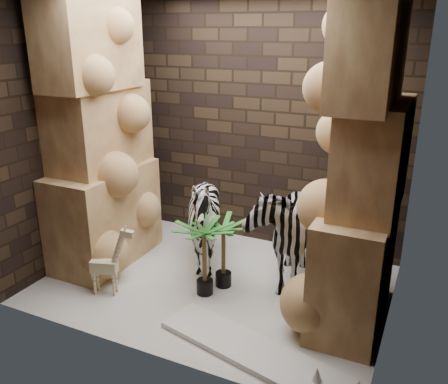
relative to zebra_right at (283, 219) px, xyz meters
The scene contains 13 objects.
floor 1.00m from the zebra_right, 146.53° to the right, with size 3.50×3.50×0.00m, color beige.
wall_back 1.31m from the zebra_right, 125.11° to the left, with size 3.50×3.50×0.00m, color #2E2116.
wall_front 1.93m from the zebra_right, 110.02° to the right, with size 3.50×3.50×0.00m, color #2E2116.
wall_left 2.51m from the zebra_right, behind, with size 3.00×3.00×0.00m, color #2E2116.
wall_right 1.46m from the zebra_right, 19.03° to the right, with size 3.00×3.00×0.00m, color #2E2116.
rock_pillar_left 2.19m from the zebra_right, 168.78° to the right, with size 0.68×1.30×3.00m, color #E1BD78, non-canonical shape.
rock_pillar_right 1.21m from the zebra_right, 25.81° to the right, with size 0.58×1.25×3.00m, color #E1BD78, non-canonical shape.
zebra_right is the anchor object (origin of this frame).
zebra_left 0.87m from the zebra_right, 168.65° to the right, with size 0.96×1.19×1.08m, color white.
giraffe_toy 1.87m from the zebra_right, 145.78° to the right, with size 0.40×0.13×0.78m, color beige, non-canonical shape.
palm_front 0.71m from the zebra_right, 142.57° to the right, with size 0.36×0.36×0.75m, color #206D28, non-canonical shape.
palm_back 0.91m from the zebra_right, 135.02° to the right, with size 0.36×0.36×0.77m, color #206D28, non-canonical shape.
surfboard 1.46m from the zebra_right, 81.65° to the right, with size 1.72×0.42×0.05m, color silver.
Camera 1 is at (1.98, -3.95, 2.59)m, focal length 37.77 mm.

